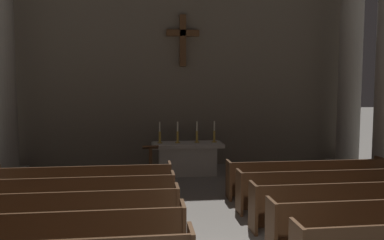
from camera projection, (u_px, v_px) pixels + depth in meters
name	position (u px, v px, depth m)	size (l,w,h in m)	color
pew_left_row_2	(54.00, 238.00, 6.05)	(4.04, 0.50, 0.95)	brown
pew_left_row_3	(67.00, 215.00, 7.14)	(4.04, 0.50, 0.95)	brown
pew_left_row_4	(77.00, 198.00, 8.22)	(4.04, 0.50, 0.95)	brown
pew_left_row_5	(85.00, 184.00, 9.30)	(4.04, 0.50, 0.95)	brown
pew_right_row_3	(352.00, 204.00, 7.79)	(4.04, 0.50, 0.95)	brown
pew_right_row_4	(326.00, 189.00, 8.87)	(4.04, 0.50, 0.95)	brown
pew_right_row_5	(307.00, 178.00, 9.95)	(4.04, 0.50, 0.95)	brown
column_left_fourth	(2.00, 67.00, 11.93)	(1.13, 1.13, 6.83)	#9E998E
column_right_fourth	(350.00, 69.00, 13.26)	(1.13, 1.13, 6.83)	#9E998E
altar	(187.00, 158.00, 12.34)	(2.20, 0.90, 1.01)	#BCB7AD
candlestick_outer_left	(160.00, 136.00, 12.18)	(0.16, 0.16, 0.66)	#B79338
candlestick_inner_left	(178.00, 136.00, 12.24)	(0.16, 0.16, 0.66)	#B79338
candlestick_inner_right	(197.00, 136.00, 12.31)	(0.16, 0.16, 0.66)	#B79338
candlestick_outer_right	(214.00, 136.00, 12.38)	(0.16, 0.16, 0.66)	#B79338
apse_with_cross	(182.00, 53.00, 13.62)	(12.31, 0.46, 7.78)	#706656
lectern	(151.00, 166.00, 11.01)	(0.44, 0.36, 1.15)	brown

